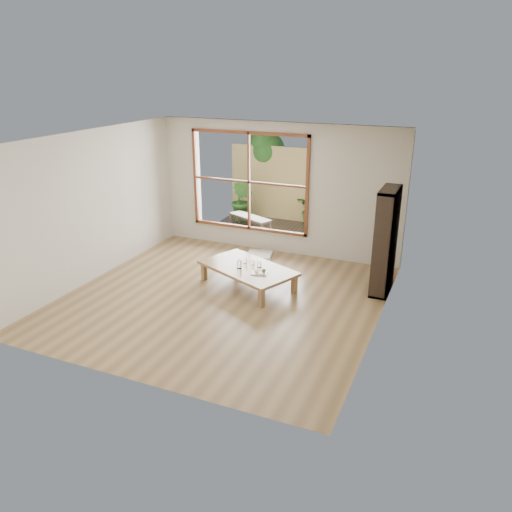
{
  "coord_description": "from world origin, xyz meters",
  "views": [
    {
      "loc": [
        3.43,
        -6.63,
        3.61
      ],
      "look_at": [
        0.3,
        0.68,
        0.55
      ],
      "focal_mm": 35.0,
      "sensor_mm": 36.0,
      "label": 1
    }
  ],
  "objects": [
    {
      "name": "bookshelf",
      "position": [
        2.34,
        1.35,
        0.88
      ],
      "size": [
        0.28,
        0.8,
        1.77
      ],
      "primitive_type": "cube",
      "color": "#30231A",
      "rests_on": "ground"
    },
    {
      "name": "food_tray",
      "position": [
        0.49,
        0.41,
        0.38
      ],
      "size": [
        0.3,
        0.25,
        0.08
      ],
      "rotation": [
        0.0,
        0.0,
        0.26
      ],
      "color": "white",
      "rests_on": "low_table"
    },
    {
      "name": "deck",
      "position": [
        -0.6,
        3.56,
        0.0
      ],
      "size": [
        2.8,
        2.0,
        0.05
      ],
      "primitive_type": "cube",
      "color": "#372F28",
      "rests_on": "ground"
    },
    {
      "name": "garden_tree",
      "position": [
        -1.28,
        4.86,
        1.63
      ],
      "size": [
        1.04,
        0.85,
        2.22
      ],
      "color": "#4C3D2D",
      "rests_on": "ground"
    },
    {
      "name": "glass_small",
      "position": [
        0.07,
        0.72,
        0.4
      ],
      "size": [
        0.07,
        0.07,
        0.09
      ],
      "primitive_type": "cylinder",
      "color": "silver",
      "rests_on": "low_table"
    },
    {
      "name": "floor_cushion",
      "position": [
        -0.18,
        1.97,
        0.03
      ],
      "size": [
        0.57,
        0.57,
        0.07
      ],
      "primitive_type": "cube",
      "rotation": [
        0.0,
        0.0,
        0.21
      ],
      "color": "beige",
      "rests_on": "ground"
    },
    {
      "name": "glass_tall",
      "position": [
        0.07,
        0.48,
        0.44
      ],
      "size": [
        0.08,
        0.08,
        0.15
      ],
      "primitive_type": "cylinder",
      "color": "silver",
      "rests_on": "low_table"
    },
    {
      "name": "bamboo_fence",
      "position": [
        -0.6,
        4.56,
        0.9
      ],
      "size": [
        2.8,
        0.06,
        1.8
      ],
      "primitive_type": "cube",
      "color": "tan",
      "rests_on": "ground"
    },
    {
      "name": "glass_short",
      "position": [
        0.23,
        0.71,
        0.4
      ],
      "size": [
        0.06,
        0.06,
        0.08
      ],
      "primitive_type": "cylinder",
      "color": "silver",
      "rests_on": "low_table"
    },
    {
      "name": "glass_mid",
      "position": [
        0.37,
        0.65,
        0.41
      ],
      "size": [
        0.07,
        0.07,
        0.11
      ],
      "primitive_type": "cylinder",
      "color": "silver",
      "rests_on": "low_table"
    },
    {
      "name": "low_table",
      "position": [
        0.18,
        0.6,
        0.32
      ],
      "size": [
        1.88,
        1.51,
        0.36
      ],
      "rotation": [
        0.0,
        0.0,
        -0.41
      ],
      "color": "tan",
      "rests_on": "ground"
    },
    {
      "name": "ground",
      "position": [
        0.0,
        0.0,
        0.0
      ],
      "size": [
        5.0,
        5.0,
        0.0
      ],
      "primitive_type": "plane",
      "color": "#A38151",
      "rests_on": "ground"
    },
    {
      "name": "shrub_right",
      "position": [
        0.29,
        4.17,
        0.47
      ],
      "size": [
        0.91,
        0.83,
        0.89
      ],
      "primitive_type": "imported",
      "rotation": [
        0.0,
        0.0,
        -0.18
      ],
      "color": "#2C5E22",
      "rests_on": "deck"
    },
    {
      "name": "shrub_left",
      "position": [
        -1.49,
        4.03,
        0.54
      ],
      "size": [
        0.68,
        0.61,
        1.03
      ],
      "primitive_type": "imported",
      "rotation": [
        0.0,
        0.0,
        -0.31
      ],
      "color": "#2C5E22",
      "rests_on": "deck"
    },
    {
      "name": "garden_bench",
      "position": [
        -0.99,
        3.36,
        0.32
      ],
      "size": [
        1.15,
        0.75,
        0.35
      ],
      "rotation": [
        0.0,
        0.0,
        -0.43
      ],
      "color": "#30231A",
      "rests_on": "deck"
    }
  ]
}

